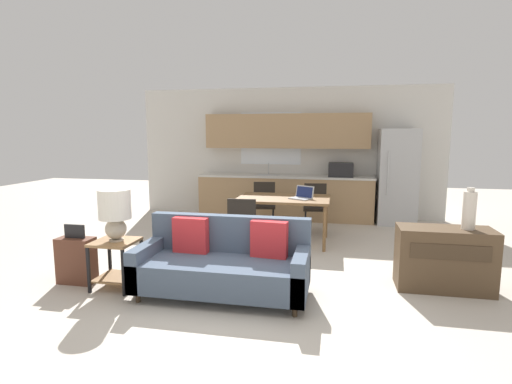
# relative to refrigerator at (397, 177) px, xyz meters

# --- Properties ---
(ground_plane) EXTENTS (20.00, 20.00, 0.00)m
(ground_plane) POSITION_rel_refrigerator_xyz_m (-2.19, -4.24, -0.92)
(ground_plane) COLOR beige
(wall_back) EXTENTS (6.40, 0.07, 2.70)m
(wall_back) POSITION_rel_refrigerator_xyz_m (-2.20, 0.39, 0.43)
(wall_back) COLOR silver
(wall_back) RESTS_ON ground_plane
(kitchen_counter) EXTENTS (3.57, 0.65, 2.15)m
(kitchen_counter) POSITION_rel_refrigerator_xyz_m (-2.17, 0.09, -0.08)
(kitchen_counter) COLOR tan
(kitchen_counter) RESTS_ON ground_plane
(refrigerator) EXTENTS (0.72, 0.71, 1.84)m
(refrigerator) POSITION_rel_refrigerator_xyz_m (0.00, 0.00, 0.00)
(refrigerator) COLOR #B7BABC
(refrigerator) RESTS_ON ground_plane
(dining_table) EXTENTS (1.46, 0.96, 0.73)m
(dining_table) POSITION_rel_refrigerator_xyz_m (-1.97, -1.80, -0.25)
(dining_table) COLOR brown
(dining_table) RESTS_ON ground_plane
(couch) EXTENTS (1.84, 0.80, 0.83)m
(couch) POSITION_rel_refrigerator_xyz_m (-2.32, -4.03, -0.59)
(couch) COLOR #3D2D1E
(couch) RESTS_ON ground_plane
(side_table) EXTENTS (0.46, 0.46, 0.55)m
(side_table) POSITION_rel_refrigerator_xyz_m (-3.58, -4.11, -0.55)
(side_table) COLOR olive
(side_table) RESTS_ON ground_plane
(table_lamp) EXTENTS (0.35, 0.35, 0.58)m
(table_lamp) POSITION_rel_refrigerator_xyz_m (-3.56, -4.11, -0.02)
(table_lamp) COLOR #B2A893
(table_lamp) RESTS_ON side_table
(credenza) EXTENTS (1.02, 0.46, 0.71)m
(credenza) POSITION_rel_refrigerator_xyz_m (0.07, -3.41, -0.57)
(credenza) COLOR brown
(credenza) RESTS_ON ground_plane
(vase) EXTENTS (0.14, 0.14, 0.46)m
(vase) POSITION_rel_refrigerator_xyz_m (0.29, -3.41, 0.00)
(vase) COLOR beige
(vase) RESTS_ON credenza
(dining_chair_far_left) EXTENTS (0.48, 0.48, 0.85)m
(dining_chair_far_left) POSITION_rel_refrigerator_xyz_m (-2.45, -0.93, -0.44)
(dining_chair_far_left) COLOR black
(dining_chair_far_left) RESTS_ON ground_plane
(dining_chair_far_right) EXTENTS (0.45, 0.45, 0.85)m
(dining_chair_far_right) POSITION_rel_refrigerator_xyz_m (-1.51, -0.96, -0.44)
(dining_chair_far_right) COLOR black
(dining_chair_far_right) RESTS_ON ground_plane
(dining_chair_near_left) EXTENTS (0.45, 0.45, 0.85)m
(dining_chair_near_left) POSITION_rel_refrigerator_xyz_m (-2.43, -2.66, -0.44)
(dining_chair_near_left) COLOR black
(dining_chair_near_left) RESTS_ON ground_plane
(laptop) EXTENTS (0.40, 0.38, 0.20)m
(laptop) POSITION_rel_refrigerator_xyz_m (-1.67, -1.86, -0.14)
(laptop) COLOR #B7BABC
(laptop) RESTS_ON dining_table
(suitcase) EXTENTS (0.42, 0.22, 0.70)m
(suitcase) POSITION_rel_refrigerator_xyz_m (-4.12, -4.07, -0.64)
(suitcase) COLOR brown
(suitcase) RESTS_ON ground_plane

